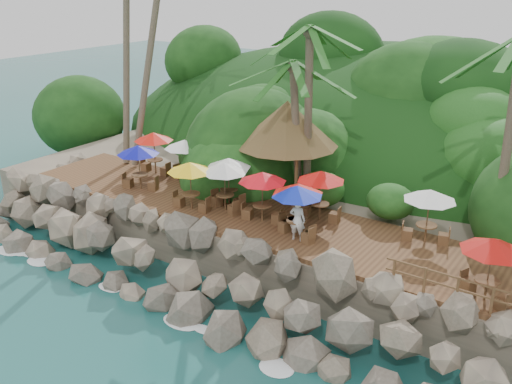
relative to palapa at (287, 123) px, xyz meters
The scene contains 11 objects.
ground 10.97m from the palapa, 87.20° to the right, with size 140.00×140.00×0.00m, color #19514F.
land_base 8.22m from the palapa, 86.11° to the left, with size 32.00×25.20×2.10m, color gray.
jungle_hill 15.34m from the palapa, 88.16° to the left, with size 44.80×28.00×15.40m, color #143811.
seawall 8.67m from the palapa, 86.43° to the right, with size 29.00×4.00×2.30m, color gray, non-canonical shape.
terrace 4.90m from the palapa, 82.16° to the right, with size 26.00×5.00×0.20m, color brown.
jungle_foliage 8.13m from the palapa, 85.43° to the left, with size 44.00×16.00×12.00m, color #143811, non-canonical shape.
foam_line 10.70m from the palapa, 87.11° to the right, with size 25.20×0.80×0.06m.
palapa is the anchor object (origin of this frame).
dining_clusters 3.68m from the palapa, 81.79° to the right, with size 20.32×5.31×2.29m.
railing 12.91m from the palapa, 26.69° to the right, with size 7.20×0.10×1.00m.
waiter 6.17m from the palapa, 53.50° to the right, with size 0.65×0.43×1.80m, color white.
Camera 1 is at (13.47, -13.53, 12.59)m, focal length 39.90 mm.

